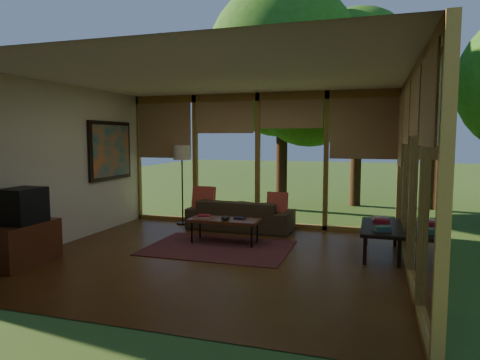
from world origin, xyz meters
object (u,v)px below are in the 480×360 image
(television, at_px, (23,206))
(floor_lamp, at_px, (182,157))
(coffee_table, at_px, (225,221))
(side_console, at_px, (382,229))
(sofa, at_px, (240,215))
(media_cabinet, at_px, (24,244))

(television, bearing_deg, floor_lamp, 74.69)
(television, xyz_separation_m, coffee_table, (2.30, 2.01, -0.46))
(floor_lamp, relative_size, coffee_table, 1.38)
(television, relative_size, side_console, 0.39)
(sofa, distance_m, floor_lamp, 1.74)
(television, bearing_deg, side_console, 22.80)
(sofa, distance_m, television, 3.89)
(media_cabinet, xyz_separation_m, television, (0.02, 0.00, 0.55))
(media_cabinet, height_order, floor_lamp, floor_lamp)
(floor_lamp, xyz_separation_m, side_console, (3.94, -1.29, -1.00))
(sofa, relative_size, coffee_table, 1.70)
(floor_lamp, height_order, coffee_table, floor_lamp)
(side_console, bearing_deg, sofa, 157.14)
(media_cabinet, xyz_separation_m, floor_lamp, (0.93, 3.32, 1.11))
(coffee_table, xyz_separation_m, side_console, (2.55, 0.03, 0.02))
(sofa, bearing_deg, media_cabinet, 56.33)
(sofa, distance_m, coffee_table, 1.14)
(floor_lamp, distance_m, coffee_table, 2.17)
(television, bearing_deg, sofa, 54.56)
(television, height_order, floor_lamp, floor_lamp)
(sofa, distance_m, side_console, 2.84)
(sofa, bearing_deg, television, 56.57)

